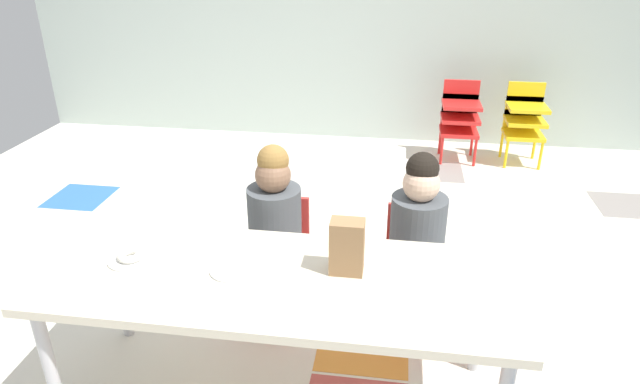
{
  "coord_description": "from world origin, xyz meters",
  "views": [
    {
      "loc": [
        0.55,
        -2.56,
        1.79
      ],
      "look_at": [
        0.26,
        -0.57,
        0.86
      ],
      "focal_mm": 30.82,
      "sensor_mm": 36.0,
      "label": 1
    }
  ],
  "objects_px": {
    "seated_child_middle_seat": "(418,227)",
    "kid_chair_yellow_stack": "(525,118)",
    "kid_chair_red_stack": "(460,115)",
    "paper_bag_brown": "(347,247)",
    "craft_table": "(277,287)",
    "donut_powdered_on_plate": "(130,255)",
    "seated_child_near_camera": "(275,217)",
    "paper_plate_center_table": "(233,270)",
    "paper_plate_near_edge": "(131,259)"
  },
  "relations": [
    {
      "from": "kid_chair_red_stack",
      "to": "paper_plate_near_edge",
      "type": "height_order",
      "value": "kid_chair_red_stack"
    },
    {
      "from": "seated_child_middle_seat",
      "to": "kid_chair_yellow_stack",
      "type": "bearing_deg",
      "value": 68.45
    },
    {
      "from": "craft_table",
      "to": "paper_plate_center_table",
      "type": "height_order",
      "value": "paper_plate_center_table"
    },
    {
      "from": "seated_child_middle_seat",
      "to": "paper_plate_near_edge",
      "type": "height_order",
      "value": "seated_child_middle_seat"
    },
    {
      "from": "seated_child_near_camera",
      "to": "paper_bag_brown",
      "type": "distance_m",
      "value": 0.66
    },
    {
      "from": "seated_child_near_camera",
      "to": "paper_plate_near_edge",
      "type": "relative_size",
      "value": 5.1
    },
    {
      "from": "craft_table",
      "to": "kid_chair_yellow_stack",
      "type": "bearing_deg",
      "value": 63.3
    },
    {
      "from": "paper_bag_brown",
      "to": "donut_powdered_on_plate",
      "type": "height_order",
      "value": "paper_bag_brown"
    },
    {
      "from": "kid_chair_red_stack",
      "to": "kid_chair_yellow_stack",
      "type": "xyz_separation_m",
      "value": [
        0.54,
        0.0,
        0.0
      ]
    },
    {
      "from": "paper_plate_center_table",
      "to": "kid_chair_red_stack",
      "type": "bearing_deg",
      "value": 69.02
    },
    {
      "from": "kid_chair_red_stack",
      "to": "paper_bag_brown",
      "type": "xyz_separation_m",
      "value": [
        -0.69,
        -2.9,
        0.32
      ]
    },
    {
      "from": "donut_powdered_on_plate",
      "to": "paper_plate_near_edge",
      "type": "bearing_deg",
      "value": 0.0
    },
    {
      "from": "craft_table",
      "to": "donut_powdered_on_plate",
      "type": "relative_size",
      "value": 17.43
    },
    {
      "from": "craft_table",
      "to": "paper_bag_brown",
      "type": "distance_m",
      "value": 0.32
    },
    {
      "from": "seated_child_near_camera",
      "to": "kid_chair_yellow_stack",
      "type": "height_order",
      "value": "seated_child_near_camera"
    },
    {
      "from": "seated_child_near_camera",
      "to": "craft_table",
      "type": "bearing_deg",
      "value": -76.58
    },
    {
      "from": "kid_chair_yellow_stack",
      "to": "paper_bag_brown",
      "type": "distance_m",
      "value": 3.16
    },
    {
      "from": "craft_table",
      "to": "donut_powdered_on_plate",
      "type": "distance_m",
      "value": 0.61
    },
    {
      "from": "kid_chair_red_stack",
      "to": "paper_bag_brown",
      "type": "distance_m",
      "value": 3.0
    },
    {
      "from": "craft_table",
      "to": "paper_plate_near_edge",
      "type": "height_order",
      "value": "paper_plate_near_edge"
    },
    {
      "from": "kid_chair_red_stack",
      "to": "kid_chair_yellow_stack",
      "type": "bearing_deg",
      "value": 0.0
    },
    {
      "from": "craft_table",
      "to": "kid_chair_red_stack",
      "type": "height_order",
      "value": "kid_chair_red_stack"
    },
    {
      "from": "seated_child_middle_seat",
      "to": "kid_chair_yellow_stack",
      "type": "xyz_separation_m",
      "value": [
        0.95,
        2.4,
        -0.16
      ]
    },
    {
      "from": "paper_plate_near_edge",
      "to": "paper_bag_brown",
      "type": "bearing_deg",
      "value": 3.07
    },
    {
      "from": "craft_table",
      "to": "kid_chair_red_stack",
      "type": "relative_size",
      "value": 2.68
    },
    {
      "from": "kid_chair_yellow_stack",
      "to": "paper_bag_brown",
      "type": "xyz_separation_m",
      "value": [
        -1.23,
        -2.9,
        0.32
      ]
    },
    {
      "from": "kid_chair_yellow_stack",
      "to": "paper_plate_center_table",
      "type": "xyz_separation_m",
      "value": [
        -1.67,
        -2.96,
        0.21
      ]
    },
    {
      "from": "kid_chair_yellow_stack",
      "to": "paper_bag_brown",
      "type": "height_order",
      "value": "paper_bag_brown"
    },
    {
      "from": "kid_chair_yellow_stack",
      "to": "kid_chair_red_stack",
      "type": "bearing_deg",
      "value": 180.0
    },
    {
      "from": "kid_chair_red_stack",
      "to": "paper_bag_brown",
      "type": "relative_size",
      "value": 3.09
    },
    {
      "from": "craft_table",
      "to": "donut_powdered_on_plate",
      "type": "height_order",
      "value": "donut_powdered_on_plate"
    },
    {
      "from": "seated_child_near_camera",
      "to": "kid_chair_yellow_stack",
      "type": "xyz_separation_m",
      "value": [
        1.63,
        2.4,
        -0.16
      ]
    },
    {
      "from": "paper_plate_center_table",
      "to": "craft_table",
      "type": "bearing_deg",
      "value": -3.85
    },
    {
      "from": "seated_child_middle_seat",
      "to": "donut_powdered_on_plate",
      "type": "distance_m",
      "value": 1.28
    },
    {
      "from": "kid_chair_yellow_stack",
      "to": "donut_powdered_on_plate",
      "type": "bearing_deg",
      "value": -125.5
    },
    {
      "from": "paper_plate_center_table",
      "to": "kid_chair_yellow_stack",
      "type": "bearing_deg",
      "value": 60.52
    },
    {
      "from": "paper_plate_center_table",
      "to": "paper_plate_near_edge",
      "type": "bearing_deg",
      "value": 178.23
    },
    {
      "from": "seated_child_middle_seat",
      "to": "paper_bag_brown",
      "type": "height_order",
      "value": "seated_child_middle_seat"
    },
    {
      "from": "kid_chair_red_stack",
      "to": "paper_plate_center_table",
      "type": "distance_m",
      "value": 3.17
    },
    {
      "from": "seated_child_middle_seat",
      "to": "paper_plate_center_table",
      "type": "xyz_separation_m",
      "value": [
        -0.73,
        -0.56,
        0.06
      ]
    },
    {
      "from": "kid_chair_yellow_stack",
      "to": "donut_powdered_on_plate",
      "type": "distance_m",
      "value": 3.62
    },
    {
      "from": "seated_child_near_camera",
      "to": "seated_child_middle_seat",
      "type": "xyz_separation_m",
      "value": [
        0.68,
        0.0,
        0.0
      ]
    },
    {
      "from": "seated_child_middle_seat",
      "to": "kid_chair_yellow_stack",
      "type": "distance_m",
      "value": 2.58
    },
    {
      "from": "craft_table",
      "to": "seated_child_middle_seat",
      "type": "height_order",
      "value": "seated_child_middle_seat"
    },
    {
      "from": "kid_chair_yellow_stack",
      "to": "seated_child_middle_seat",
      "type": "bearing_deg",
      "value": -111.55
    },
    {
      "from": "donut_powdered_on_plate",
      "to": "seated_child_middle_seat",
      "type": "bearing_deg",
      "value": 25.43
    },
    {
      "from": "paper_bag_brown",
      "to": "seated_child_near_camera",
      "type": "bearing_deg",
      "value": 128.44
    },
    {
      "from": "craft_table",
      "to": "paper_bag_brown",
      "type": "height_order",
      "value": "paper_bag_brown"
    },
    {
      "from": "paper_plate_near_edge",
      "to": "kid_chair_yellow_stack",
      "type": "bearing_deg",
      "value": 54.5
    },
    {
      "from": "paper_bag_brown",
      "to": "paper_plate_near_edge",
      "type": "relative_size",
      "value": 1.22
    }
  ]
}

